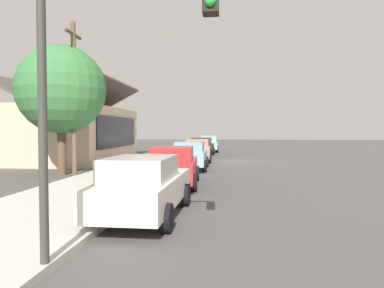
# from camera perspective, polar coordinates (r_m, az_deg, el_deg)

# --- Properties ---
(ground_plane) EXTENTS (120.00, 120.00, 0.00)m
(ground_plane) POSITION_cam_1_polar(r_m,az_deg,el_deg) (26.29, 7.02, -2.75)
(ground_plane) COLOR #4C4947
(sidewalk_curb) EXTENTS (60.00, 4.20, 0.16)m
(sidewalk_curb) POSITION_cam_1_polar(r_m,az_deg,el_deg) (26.72, -5.09, -2.49)
(sidewalk_curb) COLOR beige
(sidewalk_curb) RESTS_ON ground
(car_ivory) EXTENTS (4.74, 2.04, 1.59)m
(car_ivory) POSITION_cam_1_polar(r_m,az_deg,el_deg) (9.59, -7.44, -6.46)
(car_ivory) COLOR silver
(car_ivory) RESTS_ON ground
(car_cherry) EXTENTS (4.81, 2.12, 1.59)m
(car_cherry) POSITION_cam_1_polar(r_m,az_deg,el_deg) (14.79, -2.85, -3.40)
(car_cherry) COLOR red
(car_cherry) RESTS_ON ground
(car_skyblue) EXTENTS (4.36, 1.99, 1.59)m
(car_skyblue) POSITION_cam_1_polar(r_m,az_deg,el_deg) (20.89, -0.26, -1.77)
(car_skyblue) COLOR #8CB7E0
(car_skyblue) RESTS_ON ground
(car_coral) EXTENTS (4.81, 2.05, 1.59)m
(car_coral) POSITION_cam_1_polar(r_m,az_deg,el_deg) (26.29, 0.91, -0.95)
(car_coral) COLOR #EA8C75
(car_coral) RESTS_ON ground
(car_charcoal) EXTENTS (4.68, 2.13, 1.59)m
(car_charcoal) POSITION_cam_1_polar(r_m,az_deg,el_deg) (31.95, 1.54, -0.39)
(car_charcoal) COLOR #2D3035
(car_charcoal) RESTS_ON ground
(car_seafoam) EXTENTS (4.81, 2.14, 1.59)m
(car_seafoam) POSITION_cam_1_polar(r_m,az_deg,el_deg) (37.72, 2.54, 0.00)
(car_seafoam) COLOR #9ED1BC
(car_seafoam) RESTS_ON ground
(car_silver) EXTENTS (4.80, 2.02, 1.59)m
(car_silver) POSITION_cam_1_polar(r_m,az_deg,el_deg) (43.06, 2.55, 0.27)
(car_silver) COLOR silver
(car_silver) RESTS_ON ground
(storefront_building) EXTENTS (11.73, 7.17, 5.80)m
(storefront_building) POSITION_cam_1_polar(r_m,az_deg,el_deg) (28.25, -18.05, 1.69)
(storefront_building) COLOR #CCB293
(storefront_building) RESTS_ON ground
(shade_tree) EXTENTS (4.42, 4.42, 6.49)m
(shade_tree) POSITION_cam_1_polar(r_m,az_deg,el_deg) (19.74, -19.56, 7.90)
(shade_tree) COLOR brown
(shade_tree) RESTS_ON ground
(traffic_light_main) EXTENTS (0.37, 2.79, 5.20)m
(traffic_light_main) POSITION_cam_1_polar(r_m,az_deg,el_deg) (5.88, -12.78, 14.28)
(traffic_light_main) COLOR #383833
(traffic_light_main) RESTS_ON ground
(utility_pole_wooden) EXTENTS (1.80, 0.24, 7.50)m
(utility_pole_wooden) POSITION_cam_1_polar(r_m,az_deg,el_deg) (19.04, -17.80, 7.13)
(utility_pole_wooden) COLOR brown
(utility_pole_wooden) RESTS_ON ground
(fire_hydrant_red) EXTENTS (0.22, 0.22, 0.71)m
(fire_hydrant_red) POSITION_cam_1_polar(r_m,az_deg,el_deg) (37.46, 0.10, -0.50)
(fire_hydrant_red) COLOR red
(fire_hydrant_red) RESTS_ON sidewalk_curb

